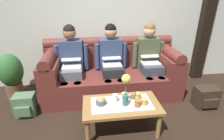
{
  "coord_description": "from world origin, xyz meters",
  "views": [
    {
      "loc": [
        -0.36,
        -1.62,
        1.66
      ],
      "look_at": [
        -0.03,
        0.82,
        0.59
      ],
      "focal_mm": 28.04,
      "sensor_mm": 36.0,
      "label": 1
    }
  ],
  "objects": [
    {
      "name": "backpack_left",
      "position": [
        -1.34,
        0.68,
        0.16
      ],
      "size": [
        0.29,
        0.26,
        0.33
      ],
      "color": "#4C6B4C",
      "rests_on": "ground_plane"
    },
    {
      "name": "cup_far_right",
      "position": [
        0.18,
        0.09,
        0.45
      ],
      "size": [
        0.07,
        0.07,
        0.09
      ],
      "primitive_type": "cylinder",
      "color": "#B26633",
      "rests_on": "coffee_table"
    },
    {
      "name": "coffee_table",
      "position": [
        0.0,
        0.19,
        0.35
      ],
      "size": [
        0.96,
        0.52,
        0.41
      ],
      "color": "olive",
      "rests_on": "ground_plane"
    },
    {
      "name": "person_right",
      "position": [
        0.67,
        1.17,
        0.66
      ],
      "size": [
        0.56,
        0.67,
        1.22
      ],
      "color": "#383D4C",
      "rests_on": "ground_plane"
    },
    {
      "name": "person_left",
      "position": [
        -0.67,
        1.17,
        0.66
      ],
      "size": [
        0.56,
        0.67,
        1.22
      ],
      "color": "#595B66",
      "rests_on": "ground_plane"
    },
    {
      "name": "cup_near_left",
      "position": [
        0.27,
        0.12,
        0.45
      ],
      "size": [
        0.08,
        0.08,
        0.08
      ],
      "primitive_type": "cylinder",
      "color": "gold",
      "rests_on": "coffee_table"
    },
    {
      "name": "timber_pillar",
      "position": [
        1.88,
        1.58,
        1.45
      ],
      "size": [
        0.2,
        0.2,
        2.9
      ],
      "primitive_type": "cube",
      "color": "black",
      "rests_on": "ground_plane"
    },
    {
      "name": "person_middle",
      "position": [
        0.0,
        1.17,
        0.66
      ],
      "size": [
        0.56,
        0.67,
        1.22
      ],
      "color": "#232326",
      "rests_on": "ground_plane"
    },
    {
      "name": "back_wall_patterned",
      "position": [
        0.0,
        1.7,
        1.45
      ],
      "size": [
        6.0,
        0.12,
        2.9
      ],
      "primitive_type": "cube",
      "color": "silver",
      "rests_on": "ground_plane"
    },
    {
      "name": "backpack_right",
      "position": [
        1.43,
        0.53,
        0.16
      ],
      "size": [
        0.35,
        0.27,
        0.32
      ],
      "color": "#2D2319",
      "rests_on": "ground_plane"
    },
    {
      "name": "cup_far_left",
      "position": [
        0.22,
        0.25,
        0.45
      ],
      "size": [
        0.08,
        0.08,
        0.09
      ],
      "primitive_type": "cylinder",
      "color": "gold",
      "rests_on": "coffee_table"
    },
    {
      "name": "flower_vase",
      "position": [
        0.04,
        0.15,
        0.66
      ],
      "size": [
        0.11,
        0.11,
        0.41
      ],
      "color": "#336672",
      "rests_on": "coffee_table"
    },
    {
      "name": "cup_far_center",
      "position": [
        0.05,
        0.26,
        0.46
      ],
      "size": [
        0.07,
        0.07,
        0.1
      ],
      "primitive_type": "cylinder",
      "color": "#DBB77A",
      "rests_on": "coffee_table"
    },
    {
      "name": "cup_near_right",
      "position": [
        -0.07,
        0.24,
        0.46
      ],
      "size": [
        0.07,
        0.07,
        0.1
      ],
      "primitive_type": "cylinder",
      "color": "silver",
      "rests_on": "coffee_table"
    },
    {
      "name": "couch",
      "position": [
        0.0,
        1.17,
        0.37
      ],
      "size": [
        2.27,
        0.88,
        0.96
      ],
      "color": "maroon",
      "rests_on": "ground_plane"
    },
    {
      "name": "snack_bowl",
      "position": [
        -0.26,
        0.2,
        0.45
      ],
      "size": [
        0.12,
        0.12,
        0.1
      ],
      "color": "#4C5666",
      "rests_on": "coffee_table"
    },
    {
      "name": "potted_plant",
      "position": [
        -1.69,
        1.24,
        0.43
      ],
      "size": [
        0.4,
        0.4,
        0.78
      ],
      "color": "brown",
      "rests_on": "ground_plane"
    },
    {
      "name": "ground_plane",
      "position": [
        0.0,
        0.0,
        0.0
      ],
      "size": [
        14.0,
        14.0,
        0.0
      ],
      "primitive_type": "plane",
      "color": "black"
    }
  ]
}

